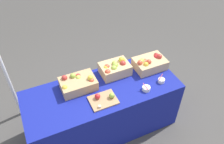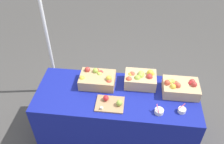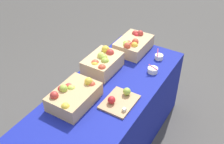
% 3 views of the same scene
% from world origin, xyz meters
% --- Properties ---
extents(table, '(1.90, 0.76, 0.74)m').
position_xyz_m(table, '(0.00, 0.00, 0.37)').
color(table, navy).
rests_on(table, ground_plane).
extents(apple_crate_left, '(0.41, 0.29, 0.18)m').
position_xyz_m(apple_crate_left, '(0.72, 0.11, 0.82)').
color(apple_crate_left, tan).
rests_on(apple_crate_left, table).
extents(apple_crate_middle, '(0.37, 0.27, 0.20)m').
position_xyz_m(apple_crate_middle, '(0.26, 0.20, 0.83)').
color(apple_crate_middle, tan).
rests_on(apple_crate_middle, table).
extents(apple_crate_right, '(0.42, 0.29, 0.18)m').
position_xyz_m(apple_crate_right, '(-0.25, 0.15, 0.81)').
color(apple_crate_right, tan).
rests_on(apple_crate_right, table).
extents(cutting_board_front, '(0.31, 0.24, 0.09)m').
position_xyz_m(cutting_board_front, '(-0.05, -0.17, 0.76)').
color(cutting_board_front, tan).
rests_on(cutting_board_front, table).
extents(sample_bowl_near, '(0.09, 0.08, 0.10)m').
position_xyz_m(sample_bowl_near, '(0.72, -0.19, 0.77)').
color(sample_bowl_near, silver).
rests_on(sample_bowl_near, table).
extents(sample_bowl_mid, '(0.10, 0.10, 0.10)m').
position_xyz_m(sample_bowl_mid, '(0.48, -0.23, 0.76)').
color(sample_bowl_mid, silver).
rests_on(sample_bowl_mid, table).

